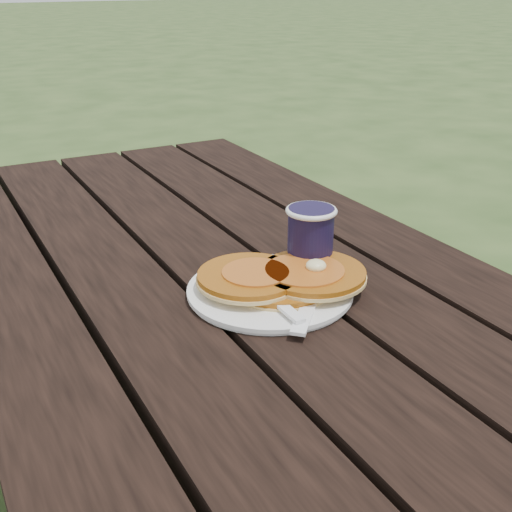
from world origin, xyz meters
TOP-DOWN VIEW (x-y plane):
  - plate at (0.02, 0.02)m, footprint 0.30×0.30m
  - pancake_stack at (0.04, 0.02)m, footprint 0.23×0.18m
  - knife at (0.05, -0.04)m, footprint 0.14×0.14m
  - fork at (0.00, -0.03)m, footprint 0.03×0.16m
  - coffee_cup at (0.11, 0.06)m, footprint 0.08×0.08m

SIDE VIEW (x-z plane):
  - plate at x=0.02m, z-range 0.75..0.76m
  - knife at x=0.05m, z-range 0.76..0.76m
  - fork at x=0.00m, z-range 0.77..0.77m
  - pancake_stack at x=0.04m, z-range 0.76..0.79m
  - coffee_cup at x=0.11m, z-range 0.76..0.86m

